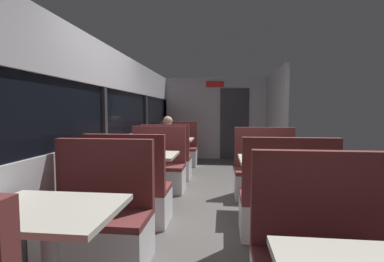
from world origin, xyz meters
name	(u,v)px	position (x,y,z in m)	size (l,w,h in m)	color
ground_plane	(206,211)	(0.00, 0.00, -0.01)	(3.30, 9.20, 0.02)	#514F4C
carriage_window_panel_left	(103,129)	(-1.45, 0.00, 1.11)	(0.09, 8.48, 2.30)	#B2B2B7
carriage_end_bulkhead	(217,119)	(0.06, 4.19, 1.14)	(2.90, 0.11, 2.30)	#B2B2B7
carriage_aisle_panel_right	(275,120)	(1.45, 3.00, 1.15)	(0.08, 2.40, 2.30)	#B2B2B7
dining_table_near_window	(48,223)	(-0.89, -2.09, 0.64)	(0.90, 0.70, 0.74)	#9E9EA3
bench_near_window_facing_entry	(98,225)	(-0.89, -1.39, 0.33)	(0.95, 0.50, 1.10)	silver
dining_table_mid_window	(145,161)	(-0.89, 0.17, 0.64)	(0.90, 0.70, 0.74)	#9E9EA3
bench_mid_window_facing_end	(130,196)	(-0.89, -0.53, 0.33)	(0.95, 0.50, 1.10)	silver
bench_mid_window_facing_entry	(157,171)	(-0.89, 0.87, 0.33)	(0.95, 0.50, 1.10)	silver
dining_table_far_window	(173,143)	(-0.89, 2.43, 0.64)	(0.90, 0.70, 0.74)	#9E9EA3
bench_far_window_facing_end	(167,162)	(-0.89, 1.73, 0.33)	(0.95, 0.50, 1.10)	silver
bench_far_window_facing_entry	(178,152)	(-0.89, 3.12, 0.33)	(0.95, 0.50, 1.10)	silver
dining_table_rear_aisle	(274,166)	(0.89, -0.03, 0.64)	(0.90, 0.70, 0.74)	#9E9EA3
bench_rear_aisle_facing_end	(285,208)	(0.89, -0.73, 0.33)	(0.95, 0.50, 1.10)	silver
bench_rear_aisle_facing_entry	(265,177)	(0.89, 0.67, 0.33)	(0.95, 0.50, 1.10)	silver
seated_passenger	(168,151)	(-0.89, 1.80, 0.54)	(0.47, 0.55, 1.26)	#26262D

